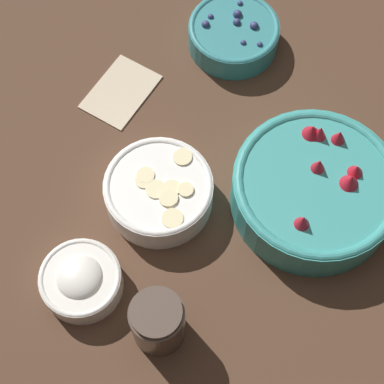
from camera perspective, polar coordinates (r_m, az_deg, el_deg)
name	(u,v)px	position (r m, az deg, el deg)	size (l,w,h in m)	color
ground_plane	(192,199)	(1.02, 0.02, -0.67)	(4.00, 4.00, 0.00)	#4C3323
bowl_strawberries	(315,189)	(1.00, 10.85, 0.31)	(0.25, 0.25, 0.10)	teal
bowl_blueberries	(234,33)	(1.17, 3.72, 13.89)	(0.16, 0.16, 0.06)	teal
bowl_bananas	(159,191)	(0.99, -2.97, 0.10)	(0.17, 0.17, 0.06)	white
bowl_cream	(81,280)	(0.96, -9.84, -7.73)	(0.12, 0.12, 0.06)	silver
jar_chocolate	(158,322)	(0.91, -3.05, -11.48)	(0.08, 0.08, 0.10)	#4C3D33
napkin	(121,91)	(1.13, -6.36, 8.89)	(0.15, 0.12, 0.01)	beige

